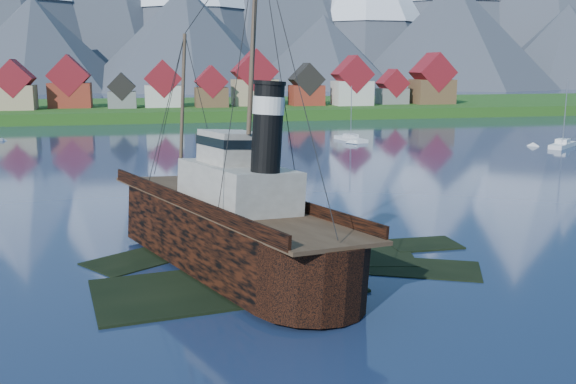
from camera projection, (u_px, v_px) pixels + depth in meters
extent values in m
plane|color=#192746|center=(263.00, 275.00, 47.44)|extent=(1400.00, 1400.00, 0.00)
cube|color=black|center=(227.00, 292.00, 44.94)|extent=(19.08, 11.42, 1.00)
cube|color=black|center=(326.00, 259.00, 52.64)|extent=(15.15, 9.76, 1.00)
cube|color=black|center=(267.00, 245.00, 56.54)|extent=(11.45, 9.06, 1.00)
cube|color=black|center=(420.00, 274.00, 49.15)|extent=(10.27, 8.34, 1.00)
cube|color=black|center=(139.00, 265.00, 51.32)|extent=(9.42, 8.68, 1.00)
cube|color=black|center=(423.00, 249.00, 55.53)|extent=(6.00, 4.00, 1.00)
cube|color=#204A15|center=(169.00, 113.00, 210.14)|extent=(600.00, 80.00, 3.20)
cube|color=#3F3D38|center=(174.00, 123.00, 173.77)|extent=(600.00, 2.50, 2.00)
cube|color=tan|center=(16.00, 97.00, 180.49)|extent=(10.50, 9.00, 6.80)
cube|color=maroon|center=(14.00, 78.00, 179.46)|extent=(10.69, 9.18, 10.69)
cube|color=maroon|center=(70.00, 95.00, 189.21)|extent=(12.00, 8.50, 7.20)
cube|color=maroon|center=(69.00, 76.00, 188.09)|extent=(12.22, 8.67, 12.22)
cube|color=slate|center=(122.00, 100.00, 187.89)|extent=(8.00, 7.00, 4.80)
cube|color=black|center=(122.00, 86.00, 187.15)|extent=(8.15, 7.14, 8.15)
cube|color=beige|center=(163.00, 96.00, 193.19)|extent=(11.00, 9.50, 6.40)
cube|color=maroon|center=(163.00, 79.00, 192.19)|extent=(11.20, 9.69, 11.20)
cube|color=brown|center=(211.00, 97.00, 192.44)|extent=(9.50, 8.00, 5.80)
cube|color=maroon|center=(211.00, 82.00, 191.55)|extent=(9.67, 8.16, 9.67)
cube|color=tan|center=(254.00, 92.00, 200.03)|extent=(13.50, 10.00, 8.00)
cube|color=maroon|center=(254.00, 71.00, 198.78)|extent=(13.75, 10.20, 13.75)
cube|color=maroon|center=(306.00, 95.00, 200.78)|extent=(10.00, 8.50, 6.20)
cube|color=black|center=(306.00, 79.00, 199.83)|extent=(10.18, 8.67, 10.18)
cube|color=beige|center=(352.00, 93.00, 200.80)|extent=(11.50, 9.00, 7.50)
cube|color=maroon|center=(352.00, 74.00, 199.67)|extent=(11.71, 9.18, 11.71)
cube|color=slate|center=(392.00, 96.00, 208.10)|extent=(9.00, 7.50, 5.00)
cube|color=maroon|center=(392.00, 83.00, 207.30)|extent=(9.16, 7.65, 9.16)
cube|color=brown|center=(432.00, 92.00, 208.72)|extent=(12.50, 10.00, 7.80)
cube|color=maroon|center=(433.00, 72.00, 207.53)|extent=(12.73, 10.20, 12.73)
cone|color=#2D333D|center=(367.00, 8.00, 512.58)|extent=(150.00, 150.00, 125.00)
cone|color=#2D333D|center=(35.00, 46.00, 385.05)|extent=(120.00, 120.00, 58.00)
cone|color=#2D333D|center=(186.00, 40.00, 398.89)|extent=(136.00, 136.00, 66.00)
cone|color=#2D333D|center=(324.00, 54.00, 423.66)|extent=(110.00, 110.00, 50.00)
cone|color=#2D333D|center=(452.00, 35.00, 437.76)|extent=(150.00, 150.00, 75.00)
cone|color=#2D333D|center=(566.00, 47.00, 459.57)|extent=(124.00, 124.00, 60.00)
cube|color=black|center=(224.00, 235.00, 49.26)|extent=(7.59, 21.86, 4.55)
cone|color=black|center=(206.00, 199.00, 62.83)|extent=(7.59, 7.59, 7.59)
cylinder|color=black|center=(247.00, 281.00, 38.80)|extent=(7.59, 7.59, 4.55)
cube|color=#4C3826|center=(224.00, 205.00, 48.80)|extent=(7.44, 28.85, 0.27)
cube|color=black|center=(175.00, 201.00, 47.92)|extent=(0.22, 27.93, 0.98)
cube|color=black|center=(270.00, 197.00, 49.49)|extent=(0.22, 27.93, 0.98)
cube|color=#ADA89E|center=(226.00, 188.00, 46.92)|extent=(5.64, 9.22, 3.25)
cube|color=#ADA89E|center=(223.00, 148.00, 47.42)|extent=(3.90, 4.34, 2.39)
cylinder|color=black|center=(231.00, 129.00, 42.60)|extent=(2.06, 2.06, 6.07)
cylinder|color=silver|center=(231.00, 106.00, 42.30)|extent=(2.17, 2.17, 1.19)
cylinder|color=#473828|center=(210.00, 110.00, 55.82)|extent=(0.30, 0.30, 13.01)
cylinder|color=#473828|center=(225.00, 32.00, 43.74)|extent=(0.35, 0.35, 14.10)
cube|color=silver|center=(562.00, 147.00, 121.65)|extent=(9.10, 7.99, 1.37)
cube|color=silver|center=(563.00, 141.00, 121.44)|extent=(3.46, 3.37, 0.80)
cylinder|color=gray|center=(565.00, 112.00, 120.36)|extent=(0.16, 0.16, 11.90)
cube|color=silver|center=(351.00, 140.00, 132.09)|extent=(4.37, 10.40, 1.21)
cube|color=silver|center=(351.00, 136.00, 131.90)|extent=(2.71, 3.20, 0.71)
cylinder|color=gray|center=(351.00, 112.00, 130.95)|extent=(0.14, 0.14, 10.51)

